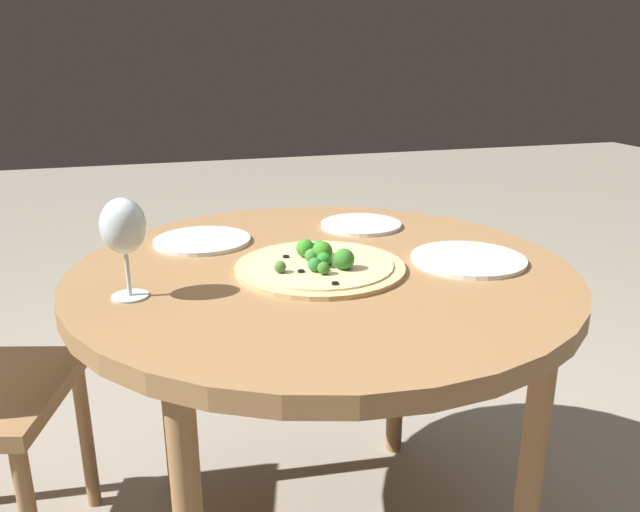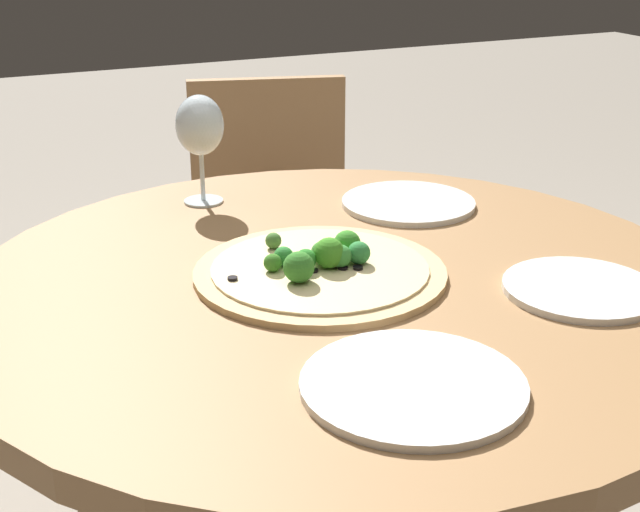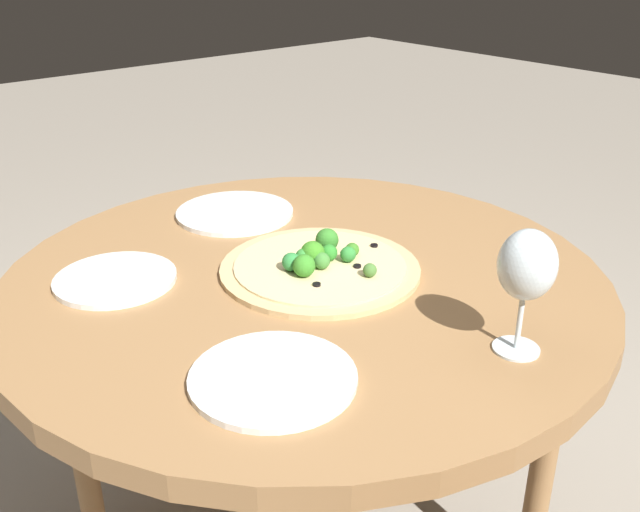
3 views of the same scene
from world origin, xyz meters
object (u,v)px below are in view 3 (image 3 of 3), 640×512
plate_far (235,213)px  plate_side (115,279)px  pizza (320,265)px  plate_near (273,378)px  wine_glass (527,267)px

plate_far → plate_side: size_ratio=1.18×
pizza → plate_near: pizza is taller
plate_far → plate_side: same height
pizza → plate_side: size_ratio=1.70×
pizza → plate_near: bearing=38.9°
wine_glass → plate_far: bearing=-89.3°
wine_glass → plate_side: size_ratio=0.90×
pizza → wine_glass: size_ratio=1.89×
plate_near → plate_far: same height
plate_far → plate_near: bearing=60.4°
plate_far → plate_side: (0.34, 0.13, 0.00)m
plate_side → wine_glass: bearing=120.6°
plate_near → plate_side: bearing=-86.1°
plate_far → wine_glass: bearing=90.7°
pizza → plate_far: size_ratio=1.44×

